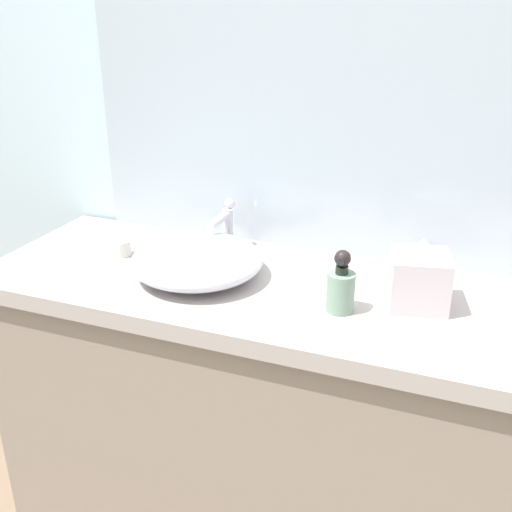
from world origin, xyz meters
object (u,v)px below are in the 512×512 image
at_px(tissue_box, 419,277).
at_px(candle_jar, 122,248).
at_px(sink_basin, 197,260).
at_px(soap_dispenser, 341,287).

height_order(tissue_box, candle_jar, tissue_box).
bearing_deg(tissue_box, sink_basin, -175.47).
relative_size(soap_dispenser, candle_jar, 2.97).
relative_size(tissue_box, candle_jar, 3.31).
bearing_deg(soap_dispenser, tissue_box, 30.13).
relative_size(sink_basin, tissue_box, 2.03).
bearing_deg(candle_jar, sink_basin, -10.59).
distance_m(soap_dispenser, candle_jar, 0.64).
xyz_separation_m(sink_basin, candle_jar, (-0.25, 0.05, -0.02)).
xyz_separation_m(tissue_box, candle_jar, (-0.79, 0.00, -0.05)).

